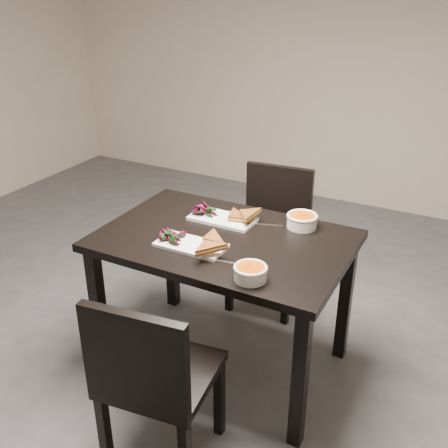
% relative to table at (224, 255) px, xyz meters
% --- Properties ---
extents(ground, '(5.00, 5.00, 0.00)m').
position_rel_table_xyz_m(ground, '(-0.44, -0.01, -0.65)').
color(ground, '#47474C').
rests_on(ground, ground).
extents(table, '(1.20, 0.80, 0.75)m').
position_rel_table_xyz_m(table, '(0.00, 0.00, 0.00)').
color(table, black).
rests_on(table, ground).
extents(chair_near, '(0.47, 0.47, 0.85)m').
position_rel_table_xyz_m(chair_near, '(0.07, -0.73, -0.17)').
color(chair_near, black).
rests_on(chair_near, ground).
extents(chair_far, '(0.46, 0.46, 0.85)m').
position_rel_table_xyz_m(chair_far, '(-0.04, 0.71, -0.17)').
color(chair_far, black).
rests_on(chair_far, ground).
extents(plate_near, '(0.33, 0.16, 0.02)m').
position_rel_table_xyz_m(plate_near, '(-0.09, -0.16, 0.11)').
color(plate_near, white).
rests_on(plate_near, table).
extents(sandwich_near, '(0.17, 0.13, 0.05)m').
position_rel_table_xyz_m(sandwich_near, '(-0.02, -0.15, 0.14)').
color(sandwich_near, '#9B5420').
rests_on(sandwich_near, plate_near).
extents(salad_near, '(0.10, 0.09, 0.04)m').
position_rel_table_xyz_m(salad_near, '(-0.19, -0.16, 0.14)').
color(salad_near, black).
rests_on(salad_near, plate_near).
extents(soup_bowl_near, '(0.14, 0.14, 0.06)m').
position_rel_table_xyz_m(soup_bowl_near, '(0.28, -0.30, 0.13)').
color(soup_bowl_near, white).
rests_on(soup_bowl_near, table).
extents(cutlery_near, '(0.18, 0.04, 0.00)m').
position_rel_table_xyz_m(cutlery_near, '(0.13, -0.21, 0.10)').
color(cutlery_near, silver).
rests_on(cutlery_near, table).
extents(plate_far, '(0.34, 0.17, 0.02)m').
position_rel_table_xyz_m(plate_far, '(-0.10, 0.16, 0.11)').
color(plate_far, white).
rests_on(plate_far, table).
extents(sandwich_far, '(0.19, 0.16, 0.05)m').
position_rel_table_xyz_m(sandwich_far, '(-0.03, 0.15, 0.14)').
color(sandwich_far, '#9B5420').
rests_on(sandwich_far, plate_far).
extents(salad_far, '(0.11, 0.09, 0.05)m').
position_rel_table_xyz_m(salad_far, '(-0.20, 0.16, 0.14)').
color(salad_far, black).
rests_on(salad_far, plate_far).
extents(soup_bowl_far, '(0.16, 0.16, 0.07)m').
position_rel_table_xyz_m(soup_bowl_far, '(0.29, 0.28, 0.14)').
color(soup_bowl_far, white).
rests_on(soup_bowl_far, table).
extents(cutlery_far, '(0.18, 0.07, 0.00)m').
position_rel_table_xyz_m(cutlery_far, '(0.12, 0.21, 0.10)').
color(cutlery_far, silver).
rests_on(cutlery_far, table).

